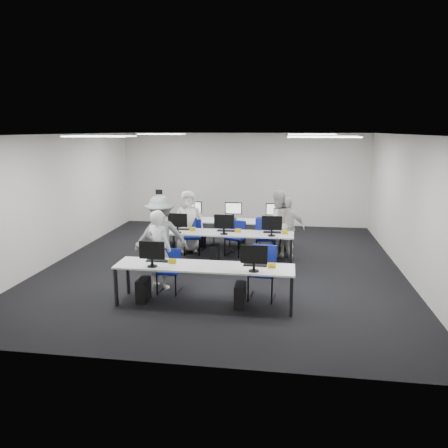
# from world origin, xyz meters

# --- Properties ---
(room) EXTENTS (9.00, 9.02, 3.00)m
(room) POSITION_xyz_m (0.00, 0.00, 1.50)
(room) COLOR black
(room) RESTS_ON ground
(ceiling_panels) EXTENTS (5.20, 4.60, 0.02)m
(ceiling_panels) POSITION_xyz_m (0.00, 0.00, 2.98)
(ceiling_panels) COLOR white
(ceiling_panels) RESTS_ON room
(desk_front) EXTENTS (3.20, 0.70, 0.73)m
(desk_front) POSITION_xyz_m (0.00, -2.40, 0.68)
(desk_front) COLOR silver
(desk_front) RESTS_ON ground
(desk_mid) EXTENTS (3.20, 0.70, 0.73)m
(desk_mid) POSITION_xyz_m (0.00, 0.20, 0.68)
(desk_mid) COLOR silver
(desk_mid) RESTS_ON ground
(desk_back) EXTENTS (3.20, 0.70, 0.73)m
(desk_back) POSITION_xyz_m (0.00, 1.60, 0.68)
(desk_back) COLOR silver
(desk_back) RESTS_ON ground
(equipment_front) EXTENTS (2.51, 0.41, 1.19)m
(equipment_front) POSITION_xyz_m (-0.19, -2.42, 0.36)
(equipment_front) COLOR #0D53B5
(equipment_front) RESTS_ON desk_front
(equipment_mid) EXTENTS (2.91, 0.41, 1.19)m
(equipment_mid) POSITION_xyz_m (-0.19, 0.18, 0.36)
(equipment_mid) COLOR white
(equipment_mid) RESTS_ON desk_mid
(equipment_back) EXTENTS (2.91, 0.41, 1.19)m
(equipment_back) POSITION_xyz_m (0.19, 1.62, 0.36)
(equipment_back) COLOR white
(equipment_back) RESTS_ON desk_back
(chair_0) EXTENTS (0.41, 0.45, 0.83)m
(chair_0) POSITION_xyz_m (-0.79, -1.89, 0.26)
(chair_0) COLOR navy
(chair_0) RESTS_ON ground
(chair_1) EXTENTS (0.53, 0.57, 0.98)m
(chair_1) POSITION_xyz_m (1.01, -1.95, 0.31)
(chair_1) COLOR navy
(chair_1) RESTS_ON ground
(chair_2) EXTENTS (0.46, 0.49, 0.85)m
(chair_2) POSITION_xyz_m (-0.93, 0.83, 0.27)
(chair_2) COLOR navy
(chair_2) RESTS_ON ground
(chair_3) EXTENTS (0.53, 0.56, 0.85)m
(chair_3) POSITION_xyz_m (0.17, 0.86, 0.27)
(chair_3) COLOR navy
(chair_3) RESTS_ON ground
(chair_4) EXTENTS (0.51, 0.55, 0.98)m
(chair_4) POSITION_xyz_m (0.93, 0.70, 0.31)
(chair_4) COLOR navy
(chair_4) RESTS_ON ground
(chair_5) EXTENTS (0.59, 0.61, 0.93)m
(chair_5) POSITION_xyz_m (-0.97, 1.11, 0.29)
(chair_5) COLOR navy
(chair_5) RESTS_ON ground
(chair_6) EXTENTS (0.62, 0.65, 0.97)m
(chair_6) POSITION_xyz_m (-0.17, 1.15, 0.30)
(chair_6) COLOR navy
(chair_6) RESTS_ON ground
(chair_7) EXTENTS (0.55, 0.58, 0.96)m
(chair_7) POSITION_xyz_m (0.92, 1.02, 0.30)
(chair_7) COLOR navy
(chair_7) RESTS_ON ground
(handbag) EXTENTS (0.37, 0.31, 0.26)m
(handbag) POSITION_xyz_m (-1.45, 0.31, 0.86)
(handbag) COLOR tan
(handbag) RESTS_ON desk_mid
(student_0) EXTENTS (0.68, 0.58, 1.58)m
(student_0) POSITION_xyz_m (-1.05, -1.67, 0.79)
(student_0) COLOR silver
(student_0) RESTS_ON ground
(student_1) EXTENTS (0.98, 0.87, 1.66)m
(student_1) POSITION_xyz_m (1.19, 0.93, 0.83)
(student_1) COLOR silver
(student_1) RESTS_ON ground
(student_2) EXTENTS (0.91, 0.75, 1.59)m
(student_2) POSITION_xyz_m (-1.06, 0.97, 0.80)
(student_2) COLOR silver
(student_2) RESTS_ON ground
(student_3) EXTENTS (0.90, 0.41, 1.50)m
(student_3) POSITION_xyz_m (1.43, 0.88, 0.75)
(student_3) COLOR silver
(student_3) RESTS_ON ground
(photographer) EXTENTS (1.28, 1.01, 1.75)m
(photographer) POSITION_xyz_m (-1.23, -0.93, 0.87)
(photographer) COLOR gray
(photographer) RESTS_ON ground
(dslr_camera) EXTENTS (0.20, 0.22, 0.10)m
(dslr_camera) POSITION_xyz_m (-1.29, -0.76, 1.80)
(dslr_camera) COLOR black
(dslr_camera) RESTS_ON photographer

